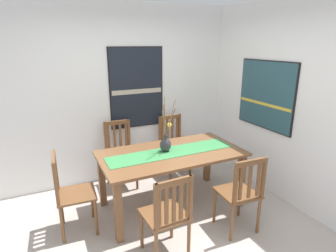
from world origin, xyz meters
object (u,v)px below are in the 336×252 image
Objects in this scene: chair_3 at (173,145)px; chair_4 at (167,215)px; painting_on_side_wall at (266,95)px; chair_2 at (241,193)px; chair_1 at (120,154)px; painting_on_back_wall at (137,88)px; centerpiece_vase at (166,142)px; dining_table at (171,160)px; chair_0 at (70,192)px.

chair_3 is 1.04× the size of chair_4.
chair_2 is at bearing -142.43° from painting_on_side_wall.
painting_on_side_wall is (1.92, -0.89, 0.89)m from chair_1.
painting_on_back_wall is at bearing 150.07° from chair_3.
chair_1 is at bearing 155.20° from painting_on_side_wall.
dining_table is at bearing -40.98° from centerpiece_vase.
centerpiece_vase is at bearing 176.72° from painting_on_side_wall.
chair_0 is 0.93× the size of painting_on_side_wall.
chair_2 reaches higher than chair_4.
chair_1 is at bearing 119.10° from chair_2.
chair_4 is 0.92× the size of painting_on_side_wall.
chair_2 is 0.92× the size of painting_on_side_wall.
painting_on_back_wall is 1.21× the size of painting_on_side_wall.
dining_table is 1.93× the size of chair_4.
chair_3 is 1.10m from painting_on_back_wall.
chair_2 is 1.01× the size of chair_4.
chair_4 is (-0.90, -1.67, -0.01)m from chair_3.
chair_0 is 1.17m from chair_1.
chair_3 reaches higher than dining_table.
chair_0 is 0.98× the size of chair_3.
chair_1 reaches higher than dining_table.
painting_on_back_wall is at bearing 142.90° from painting_on_side_wall.
dining_table is at bearing -87.15° from painting_on_back_wall.
painting_on_side_wall is (2.74, -0.05, 0.90)m from chair_0.
dining_table is 0.25m from centerpiece_vase.
chair_3 is at bearing 57.41° from centerpiece_vase.
chair_0 is 1.02× the size of chair_4.
centerpiece_vase is 0.68× the size of painting_on_side_wall.
chair_2 is (1.74, -0.82, -0.01)m from chair_0.
chair_4 is (-0.01, -1.69, -0.01)m from chair_1.
dining_table is 1.46× the size of painting_on_back_wall.
centerpiece_vase is 1.20m from painting_on_back_wall.
centerpiece_vase is 1.62m from painting_on_side_wall.
centerpiece_vase is 0.73× the size of chair_2.
chair_0 reaches higher than chair_4.
painting_on_side_wall reaches higher than chair_3.
chair_4 is 0.76× the size of painting_on_back_wall.
dining_table is 1.65m from painting_on_side_wall.
chair_3 is at bearing -29.93° from painting_on_back_wall.
centerpiece_vase reaches higher than chair_4.
dining_table is 1.83× the size of chair_1.
painting_on_side_wall is (1.48, -0.04, 0.74)m from dining_table.
chair_4 reaches higher than dining_table.
chair_3 reaches higher than chair_0.
chair_2 is 0.93m from chair_4.
chair_3 is at bearing 139.84° from painting_on_side_wall.
chair_0 is (-1.21, -0.04, -0.39)m from centerpiece_vase.
painting_on_side_wall reaches higher than centerpiece_vase.
painting_on_back_wall is at bearing 105.46° from chair_2.
chair_1 is 1.01× the size of chair_3.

